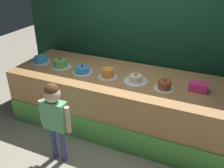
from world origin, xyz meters
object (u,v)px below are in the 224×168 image
at_px(child_figure, 54,113).
at_px(cake_right, 136,79).
at_px(cake_left, 61,64).
at_px(cake_center_left, 82,70).
at_px(cake_center_right, 108,73).
at_px(pink_box, 199,87).
at_px(cake_far_left, 41,60).
at_px(cake_far_right, 165,85).

xyz_separation_m(child_figure, cake_right, (0.76, 1.00, 0.18)).
xyz_separation_m(cake_left, cake_right, (1.32, -0.01, -0.02)).
height_order(cake_center_left, cake_center_right, cake_center_right).
height_order(pink_box, cake_center_right, cake_center_right).
bearing_deg(cake_center_right, cake_left, 177.60).
distance_m(child_figure, cake_center_right, 1.05).
bearing_deg(cake_right, cake_center_right, -176.39).
bearing_deg(cake_far_left, cake_center_left, -5.07).
bearing_deg(cake_center_left, cake_far_left, 174.93).
relative_size(pink_box, cake_far_right, 0.86).
bearing_deg(cake_center_right, child_figure, -107.92).
xyz_separation_m(child_figure, cake_center_right, (0.32, 0.98, 0.21)).
bearing_deg(cake_far_right, cake_right, 173.10).
xyz_separation_m(cake_far_left, cake_center_right, (1.32, -0.07, 0.01)).
relative_size(child_figure, cake_center_left, 3.61).
bearing_deg(cake_far_right, cake_far_left, 177.60).
bearing_deg(child_figure, cake_far_left, 133.99).
xyz_separation_m(cake_center_right, cake_far_right, (0.88, -0.03, -0.01)).
bearing_deg(cake_far_left, pink_box, 0.93).
distance_m(cake_far_left, cake_right, 1.76).
bearing_deg(cake_center_right, cake_center_left, -178.50).
distance_m(child_figure, cake_left, 1.18).
height_order(cake_far_left, cake_far_right, cake_far_right).
bearing_deg(child_figure, cake_center_left, 97.39).
height_order(cake_far_left, cake_center_left, cake_center_left).
height_order(cake_far_left, cake_left, cake_left).
distance_m(cake_center_left, cake_far_right, 1.32).
height_order(cake_left, cake_center_right, cake_center_right).
distance_m(pink_box, cake_center_right, 1.33).
distance_m(cake_left, cake_center_right, 0.88).
distance_m(child_figure, cake_far_right, 1.54).
relative_size(child_figure, cake_left, 3.60).
xyz_separation_m(pink_box, cake_far_right, (-0.44, -0.14, -0.00)).
bearing_deg(pink_box, cake_far_left, -179.07).
xyz_separation_m(child_figure, pink_box, (1.64, 1.09, 0.20)).
bearing_deg(cake_far_right, cake_center_right, 178.34).
bearing_deg(cake_right, cake_far_right, -6.90).
height_order(child_figure, cake_left, child_figure).
distance_m(cake_left, cake_far_right, 1.76).
distance_m(pink_box, cake_far_right, 0.46).
bearing_deg(pink_box, cake_far_right, -162.94).
bearing_deg(cake_center_right, pink_box, 4.74).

